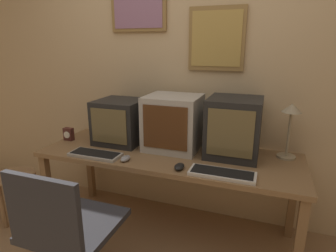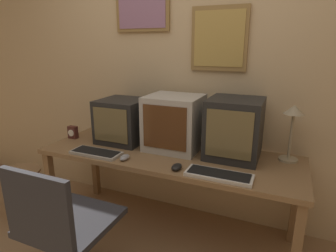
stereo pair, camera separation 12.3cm
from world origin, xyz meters
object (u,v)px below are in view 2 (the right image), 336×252
object	(u,v)px
desk_clock	(73,132)
mouse_near_keyboard	(125,157)
desk_lamp	(293,121)
office_chair	(66,239)
monitor_center	(174,123)
mouse_far_corner	(177,167)
monitor_left	(123,121)
keyboard_side	(219,175)
side_stool	(21,181)
monitor_right	(234,128)
keyboard_main	(96,153)

from	to	relation	value
desk_clock	mouse_near_keyboard	bearing A→B (deg)	-19.36
desk_lamp	office_chair	bearing A→B (deg)	-139.97
monitor_center	desk_lamp	distance (m)	0.87
mouse_near_keyboard	mouse_far_corner	world-z (taller)	same
monitor_left	keyboard_side	world-z (taller)	monitor_left
keyboard_side	desk_clock	bearing A→B (deg)	170.22
keyboard_side	desk_clock	distance (m)	1.41
monitor_center	side_stool	bearing A→B (deg)	-161.32
monitor_center	mouse_far_corner	xyz separation A→B (m)	(0.17, -0.37, -0.20)
monitor_right	desk_clock	size ratio (longest dim) A/B	3.97
keyboard_main	keyboard_side	distance (m)	0.96
monitor_left	side_stool	bearing A→B (deg)	-152.26
monitor_left	keyboard_side	xyz separation A→B (m)	(0.93, -0.36, -0.17)
monitor_right	side_stool	world-z (taller)	monitor_right
mouse_near_keyboard	desk_clock	xyz separation A→B (m)	(-0.69, 0.24, 0.04)
desk_clock	desk_lamp	bearing A→B (deg)	7.11
mouse_near_keyboard	desk_clock	world-z (taller)	desk_clock
mouse_near_keyboard	monitor_right	bearing A→B (deg)	28.52
monitor_left	desk_clock	size ratio (longest dim) A/B	3.45
desk_clock	monitor_center	bearing A→B (deg)	7.78
monitor_right	office_chair	bearing A→B (deg)	-131.14
keyboard_main	monitor_right	bearing A→B (deg)	21.32
monitor_left	side_stool	xyz separation A→B (m)	(-0.82, -0.43, -0.54)
office_chair	desk_clock	bearing A→B (deg)	127.23
monitor_left	mouse_near_keyboard	distance (m)	0.46
office_chair	mouse_near_keyboard	bearing A→B (deg)	79.79
keyboard_side	monitor_left	bearing A→B (deg)	158.89
office_chair	desk_lamp	bearing A→B (deg)	40.03
monitor_right	side_stool	distance (m)	1.91
mouse_near_keyboard	mouse_far_corner	size ratio (longest dim) A/B	0.97
mouse_near_keyboard	desk_lamp	size ratio (longest dim) A/B	0.25
side_stool	desk_clock	bearing A→B (deg)	40.61
mouse_near_keyboard	mouse_far_corner	bearing A→B (deg)	-0.31
side_stool	mouse_far_corner	bearing A→B (deg)	2.51
monitor_left	office_chair	xyz separation A→B (m)	(0.14, -0.90, -0.51)
mouse_near_keyboard	keyboard_side	bearing A→B (deg)	0.26
monitor_left	mouse_near_keyboard	size ratio (longest dim) A/B	3.75
desk_clock	side_stool	bearing A→B (deg)	-139.39
monitor_center	mouse_far_corner	distance (m)	0.45
monitor_center	monitor_right	world-z (taller)	monitor_right
mouse_far_corner	monitor_center	bearing A→B (deg)	114.94
monitor_right	office_chair	size ratio (longest dim) A/B	0.49
desk_clock	office_chair	size ratio (longest dim) A/B	0.12
monitor_left	mouse_far_corner	xyz separation A→B (m)	(0.64, -0.36, -0.16)
monitor_left	monitor_right	world-z (taller)	monitor_right
monitor_left	keyboard_main	bearing A→B (deg)	-94.23
monitor_center	keyboard_main	distance (m)	0.65
desk_lamp	side_stool	size ratio (longest dim) A/B	0.88
monitor_center	monitor_right	xyz separation A→B (m)	(0.47, 0.02, 0.00)
desk_lamp	monitor_center	bearing A→B (deg)	-173.62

